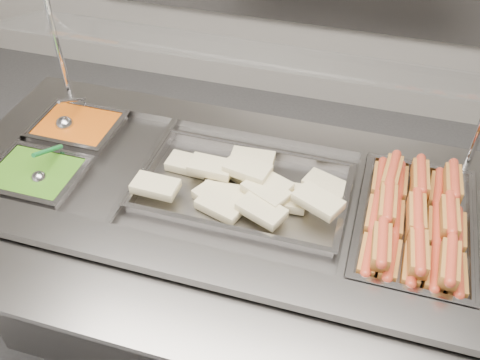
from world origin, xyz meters
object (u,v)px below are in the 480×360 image
(pan_hotdogs, at_px, (413,230))
(serving_spoon, at_px, (41,173))
(steam_counter, at_px, (228,266))
(ladle, at_px, (65,123))
(sneeze_guard, at_px, (245,54))
(pan_wraps, at_px, (243,191))

(pan_hotdogs, xyz_separation_m, serving_spoon, (-1.28, -0.15, 0.05))
(steam_counter, relative_size, ladle, 9.57)
(pan_hotdogs, relative_size, serving_spoon, 3.01)
(pan_hotdogs, bearing_deg, sneeze_guard, 160.52)
(pan_wraps, bearing_deg, ladle, 169.85)
(ladle, bearing_deg, steam_counter, -11.00)
(serving_spoon, bearing_deg, pan_wraps, 12.31)
(sneeze_guard, bearing_deg, pan_wraps, -74.86)
(sneeze_guard, height_order, serving_spoon, sneeze_guard)
(steam_counter, xyz_separation_m, serving_spoon, (-0.63, -0.15, 0.47))
(ladle, bearing_deg, sneeze_guard, 7.12)
(ladle, bearing_deg, pan_hotdogs, -5.90)
(steam_counter, distance_m, pan_wraps, 0.44)
(steam_counter, distance_m, pan_hotdogs, 0.77)
(pan_hotdogs, height_order, ladle, ladle)
(sneeze_guard, relative_size, pan_hotdogs, 3.00)
(steam_counter, xyz_separation_m, pan_wraps, (0.06, -0.00, 0.44))
(pan_hotdogs, xyz_separation_m, pan_wraps, (-0.58, 0.00, 0.02))
(sneeze_guard, relative_size, serving_spoon, 9.02)
(steam_counter, bearing_deg, pan_wraps, -0.20)
(sneeze_guard, height_order, pan_hotdogs, sneeze_guard)
(steam_counter, xyz_separation_m, sneeze_guard, (0.00, 0.23, 0.84))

